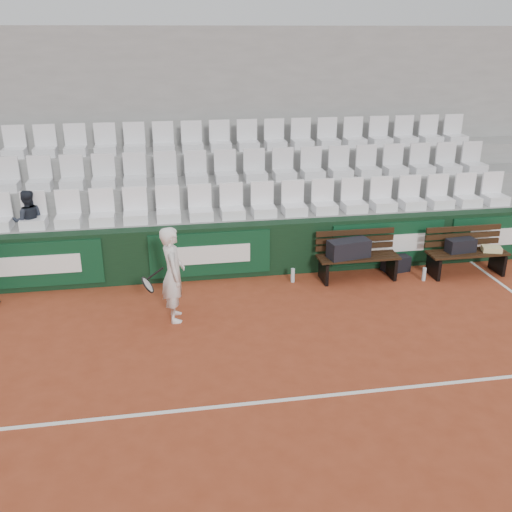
{
  "coord_description": "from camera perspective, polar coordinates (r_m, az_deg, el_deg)",
  "views": [
    {
      "loc": [
        -0.99,
        -5.81,
        4.3
      ],
      "look_at": [
        0.4,
        2.4,
        1.0
      ],
      "focal_mm": 40.0,
      "sensor_mm": 36.0,
      "label": 1
    }
  ],
  "objects": [
    {
      "name": "tennis_player",
      "position": [
        8.96,
        -8.31,
        -1.81
      ],
      "size": [
        0.7,
        0.58,
        1.55
      ],
      "color": "white",
      "rests_on": "ground"
    },
    {
      "name": "sports_bag_ground",
      "position": [
        11.23,
        13.81,
        -0.72
      ],
      "size": [
        0.54,
        0.39,
        0.3
      ],
      "primitive_type": "cube",
      "rotation": [
        0.0,
        0.0,
        0.19
      ],
      "color": "black",
      "rests_on": "ground"
    },
    {
      "name": "sports_bag_right",
      "position": [
        11.29,
        19.79,
        1.01
      ],
      "size": [
        0.56,
        0.3,
        0.25
      ],
      "primitive_type": "cube",
      "rotation": [
        0.0,
        0.0,
        0.11
      ],
      "color": "black",
      "rests_on": "bench_right"
    },
    {
      "name": "seat_row_front",
      "position": [
        10.73,
        -3.96,
        5.42
      ],
      "size": [
        11.9,
        0.44,
        0.63
      ],
      "primitive_type": "cube",
      "color": "white",
      "rests_on": "grandstand_tier_front"
    },
    {
      "name": "water_bottle_near",
      "position": [
        10.45,
        3.7,
        -1.93
      ],
      "size": [
        0.07,
        0.07,
        0.26
      ],
      "primitive_type": "cylinder",
      "color": "silver",
      "rests_on": "ground"
    },
    {
      "name": "grandstand_tier_mid",
      "position": [
        11.97,
        -4.45,
        4.18
      ],
      "size": [
        18.0,
        0.95,
        1.45
      ],
      "primitive_type": "cube",
      "color": "gray",
      "rests_on": "ground"
    },
    {
      "name": "court_baseline",
      "position": [
        7.29,
        0.03,
        -14.47
      ],
      "size": [
        18.0,
        0.06,
        0.01
      ],
      "primitive_type": "cube",
      "color": "white",
      "rests_on": "ground"
    },
    {
      "name": "water_bottle_far",
      "position": [
        10.94,
        16.46,
        -1.75
      ],
      "size": [
        0.07,
        0.07,
        0.25
      ],
      "primitive_type": "cylinder",
      "color": "silver",
      "rests_on": "ground"
    },
    {
      "name": "spectator_c",
      "position": [
        10.94,
        -22.09,
        5.53
      ],
      "size": [
        0.62,
        0.52,
        1.13
      ],
      "primitive_type": "imported",
      "rotation": [
        0.0,
        0.0,
        3.32
      ],
      "color": "#1F252F",
      "rests_on": "grandstand_tier_front"
    },
    {
      "name": "back_barrier",
      "position": [
        10.57,
        -3.23,
        0.51
      ],
      "size": [
        18.0,
        0.34,
        1.0
      ],
      "color": "black",
      "rests_on": "ground"
    },
    {
      "name": "grandstand_tier_back",
      "position": [
        12.82,
        -4.88,
        6.39
      ],
      "size": [
        18.0,
        0.95,
        1.9
      ],
      "primitive_type": "cube",
      "color": "gray",
      "rests_on": "ground"
    },
    {
      "name": "towel",
      "position": [
        11.54,
        22.49,
        0.66
      ],
      "size": [
        0.4,
        0.33,
        0.09
      ],
      "primitive_type": "cube",
      "rotation": [
        0.0,
        0.0,
        -0.29
      ],
      "color": "#D1CA87",
      "rests_on": "bench_right"
    },
    {
      "name": "bench_left",
      "position": [
        10.7,
        10.12,
        -1.12
      ],
      "size": [
        1.5,
        0.56,
        0.45
      ],
      "primitive_type": "cube",
      "color": "black",
      "rests_on": "ground"
    },
    {
      "name": "sports_bag_left",
      "position": [
        10.48,
        9.25,
        0.72
      ],
      "size": [
        0.81,
        0.46,
        0.33
      ],
      "primitive_type": "cube",
      "rotation": [
        0.0,
        0.0,
        0.18
      ],
      "color": "black",
      "rests_on": "bench_left"
    },
    {
      "name": "ground",
      "position": [
        7.3,
        0.03,
        -14.5
      ],
      "size": [
        80.0,
        80.0,
        0.0
      ],
      "primitive_type": "plane",
      "color": "#9B3F23",
      "rests_on": "ground"
    },
    {
      "name": "seat_row_back",
      "position": [
        12.38,
        -5.0,
        11.84
      ],
      "size": [
        11.9,
        0.44,
        0.63
      ],
      "primitive_type": "cube",
      "color": "silver",
      "rests_on": "grandstand_tier_back"
    },
    {
      "name": "bench_right",
      "position": [
        11.43,
        20.26,
        -0.67
      ],
      "size": [
        1.5,
        0.56,
        0.45
      ],
      "primitive_type": "cube",
      "color": "black",
      "rests_on": "ground"
    },
    {
      "name": "grandstand_rear_wall",
      "position": [
        13.17,
        -5.3,
        12.35
      ],
      "size": [
        18.0,
        0.3,
        4.4
      ],
      "primitive_type": "cube",
      "color": "gray",
      "rests_on": "ground"
    },
    {
      "name": "seat_row_mid",
      "position": [
        11.54,
        -4.51,
        8.86
      ],
      "size": [
        11.9,
        0.44,
        0.63
      ],
      "primitive_type": "cube",
      "color": "silver",
      "rests_on": "grandstand_tier_mid"
    },
    {
      "name": "grandstand_tier_front",
      "position": [
        11.15,
        -3.95,
        1.64
      ],
      "size": [
        18.0,
        0.95,
        1.0
      ],
      "primitive_type": "cube",
      "color": "#959693",
      "rests_on": "ground"
    }
  ]
}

